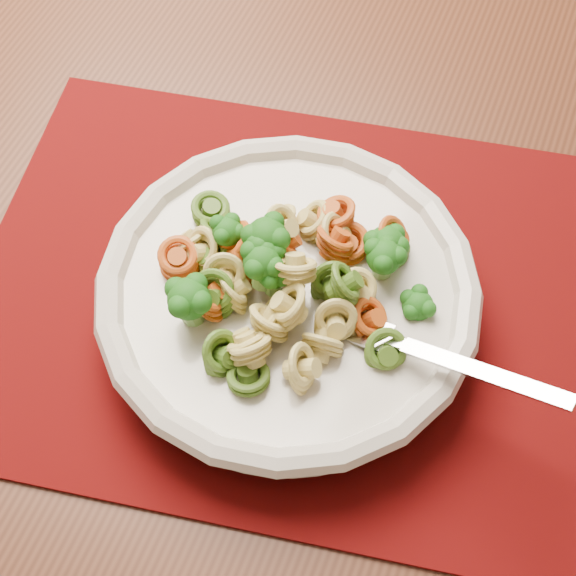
% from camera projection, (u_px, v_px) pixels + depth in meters
% --- Properties ---
extents(dining_table, '(1.25, 0.82, 0.77)m').
position_uv_depth(dining_table, '(396.00, 292.00, 0.73)').
color(dining_table, '#4D2515').
rests_on(dining_table, ground).
extents(placemat, '(0.50, 0.42, 0.00)m').
position_uv_depth(placemat, '(278.00, 292.00, 0.59)').
color(placemat, '#4C0703').
rests_on(placemat, dining_table).
extents(pasta_bowl, '(0.27, 0.27, 0.05)m').
position_uv_depth(pasta_bowl, '(288.00, 295.00, 0.55)').
color(pasta_bowl, beige).
rests_on(pasta_bowl, placemat).
extents(pasta_broccoli_heap, '(0.22, 0.22, 0.06)m').
position_uv_depth(pasta_broccoli_heap, '(288.00, 284.00, 0.54)').
color(pasta_broccoli_heap, tan).
rests_on(pasta_broccoli_heap, pasta_bowl).
extents(fork, '(0.18, 0.06, 0.08)m').
position_uv_depth(fork, '(371.00, 333.00, 0.52)').
color(fork, silver).
rests_on(fork, pasta_bowl).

